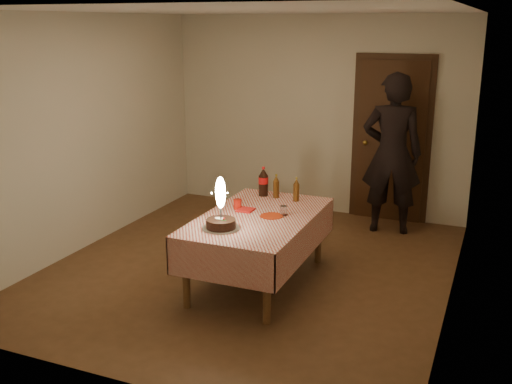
# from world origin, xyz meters

# --- Properties ---
(ground) EXTENTS (4.00, 4.50, 0.01)m
(ground) POSITION_xyz_m (0.00, 0.00, 0.00)
(ground) COLOR brown
(ground) RESTS_ON ground
(room_shell) EXTENTS (4.04, 4.54, 2.62)m
(room_shell) POSITION_xyz_m (0.03, 0.08, 1.65)
(room_shell) COLOR beige
(room_shell) RESTS_ON ground
(dining_table) EXTENTS (1.02, 1.72, 0.70)m
(dining_table) POSITION_xyz_m (0.21, -0.30, 0.60)
(dining_table) COLOR brown
(dining_table) RESTS_ON ground
(birthday_cake) EXTENTS (0.33, 0.33, 0.48)m
(birthday_cake) POSITION_xyz_m (0.05, -0.77, 0.82)
(birthday_cake) COLOR white
(birthday_cake) RESTS_ON dining_table
(red_plate) EXTENTS (0.22, 0.22, 0.01)m
(red_plate) POSITION_xyz_m (0.34, -0.27, 0.70)
(red_plate) COLOR #B92B0C
(red_plate) RESTS_ON dining_table
(red_cup) EXTENTS (0.08, 0.08, 0.10)m
(red_cup) POSITION_xyz_m (-0.06, -0.18, 0.75)
(red_cup) COLOR #A8160B
(red_cup) RESTS_ON dining_table
(clear_cup) EXTENTS (0.07, 0.07, 0.09)m
(clear_cup) POSITION_xyz_m (0.43, -0.18, 0.74)
(clear_cup) COLOR silver
(clear_cup) RESTS_ON dining_table
(napkin_stack) EXTENTS (0.15, 0.15, 0.02)m
(napkin_stack) POSITION_xyz_m (0.04, -0.21, 0.71)
(napkin_stack) COLOR red
(napkin_stack) RESTS_ON dining_table
(cola_bottle) EXTENTS (0.10, 0.10, 0.32)m
(cola_bottle) POSITION_xyz_m (-0.00, 0.36, 0.85)
(cola_bottle) COLOR black
(cola_bottle) RESTS_ON dining_table
(amber_bottle_left) EXTENTS (0.06, 0.06, 0.25)m
(amber_bottle_left) POSITION_xyz_m (0.15, 0.35, 0.82)
(amber_bottle_left) COLOR #502C0D
(amber_bottle_left) RESTS_ON dining_table
(amber_bottle_right) EXTENTS (0.06, 0.06, 0.25)m
(amber_bottle_right) POSITION_xyz_m (0.39, 0.31, 0.82)
(amber_bottle_right) COLOR #502C0D
(amber_bottle_right) RESTS_ON dining_table
(photographer) EXTENTS (0.78, 0.58, 1.95)m
(photographer) POSITION_xyz_m (1.10, 1.75, 0.98)
(photographer) COLOR black
(photographer) RESTS_ON ground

